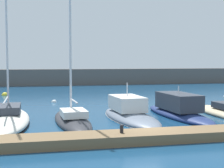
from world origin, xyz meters
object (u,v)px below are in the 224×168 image
(motorboat_navy_fourth, at_px, (178,109))
(mooring_buoy_yellow, at_px, (5,95))
(motorboat_slate_third, at_px, (130,114))
(mooring_buoy_white, at_px, (54,102))
(dock_bollard, at_px, (122,129))
(sailboat_charcoal_second, at_px, (72,118))
(sailboat_ivory_nearest, at_px, (7,119))

(motorboat_navy_fourth, distance_m, mooring_buoy_yellow, 25.17)
(motorboat_slate_third, distance_m, mooring_buoy_white, 12.65)
(mooring_buoy_yellow, bearing_deg, motorboat_slate_third, -60.15)
(mooring_buoy_yellow, xyz_separation_m, dock_bollard, (9.06, -27.12, 0.78))
(dock_bollard, bearing_deg, mooring_buoy_yellow, 108.47)
(motorboat_navy_fourth, xyz_separation_m, dock_bollard, (-6.56, -7.39, 0.17))
(sailboat_charcoal_second, distance_m, mooring_buoy_yellow, 21.92)
(sailboat_ivory_nearest, bearing_deg, sailboat_charcoal_second, -99.71)
(motorboat_navy_fourth, relative_size, mooring_buoy_yellow, 12.03)
(mooring_buoy_yellow, bearing_deg, motorboat_navy_fourth, -51.63)
(sailboat_ivory_nearest, distance_m, mooring_buoy_yellow, 20.31)
(sailboat_charcoal_second, relative_size, mooring_buoy_yellow, 19.99)
(mooring_buoy_yellow, bearing_deg, sailboat_ivory_nearest, -83.45)
(sailboat_charcoal_second, relative_size, motorboat_slate_third, 1.72)
(sailboat_charcoal_second, xyz_separation_m, mooring_buoy_yellow, (-6.90, 20.80, -0.34))
(sailboat_charcoal_second, bearing_deg, mooring_buoy_yellow, 14.45)
(sailboat_ivory_nearest, height_order, sailboat_charcoal_second, sailboat_ivory_nearest)
(sailboat_charcoal_second, bearing_deg, dock_bollard, -165.05)
(mooring_buoy_yellow, relative_size, dock_bollard, 1.90)
(sailboat_charcoal_second, height_order, motorboat_slate_third, sailboat_charcoal_second)
(sailboat_ivory_nearest, xyz_separation_m, mooring_buoy_white, (3.72, 11.62, -0.39))
(sailboat_ivory_nearest, height_order, mooring_buoy_white, sailboat_ivory_nearest)
(sailboat_charcoal_second, distance_m, motorboat_slate_third, 4.63)
(sailboat_ivory_nearest, bearing_deg, dock_bollard, -137.72)
(motorboat_slate_third, height_order, dock_bollard, motorboat_slate_third)
(sailboat_ivory_nearest, distance_m, motorboat_navy_fourth, 13.31)
(motorboat_navy_fourth, distance_m, dock_bollard, 9.88)
(sailboat_charcoal_second, height_order, dock_bollard, sailboat_charcoal_second)
(mooring_buoy_white, xyz_separation_m, dock_bollard, (3.02, -18.57, 0.78))
(motorboat_navy_fourth, height_order, mooring_buoy_white, motorboat_navy_fourth)
(motorboat_slate_third, relative_size, dock_bollard, 22.08)
(sailboat_charcoal_second, bearing_deg, motorboat_navy_fourth, -86.85)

